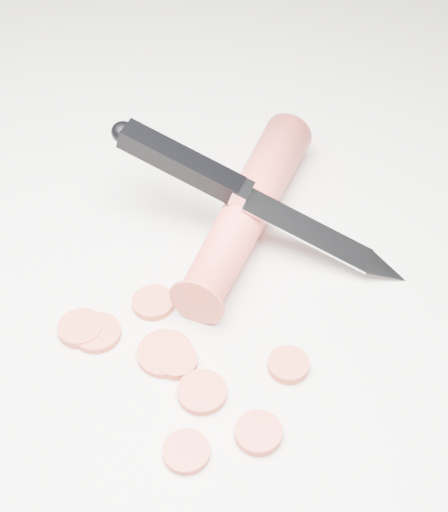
{
  "coord_description": "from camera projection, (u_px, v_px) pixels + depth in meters",
  "views": [
    {
      "loc": [
        0.03,
        -0.33,
        0.41
      ],
      "look_at": [
        0.04,
        0.04,
        0.02
      ],
      "focal_mm": 50.0,
      "sensor_mm": 36.0,
      "label": 1
    }
  ],
  "objects": [
    {
      "name": "kitchen_knife",
      "position": [
        259.0,
        199.0,
        0.55
      ],
      "size": [
        0.24,
        0.12,
        0.09
      ],
      "primitive_type": null,
      "color": "silver",
      "rests_on": "ground"
    },
    {
      "name": "carrot_slice_1",
      "position": [
        81.0,
        328.0,
        0.51
      ],
      "size": [
        0.03,
        0.03,
        0.01
      ],
      "primitive_type": "cylinder",
      "color": "#CA4A35",
      "rests_on": "ground"
    },
    {
      "name": "carrot_slice_0",
      "position": [
        165.0,
        353.0,
        0.5
      ],
      "size": [
        0.04,
        0.04,
        0.01
      ],
      "primitive_type": "cylinder",
      "color": "#CA4A35",
      "rests_on": "ground"
    },
    {
      "name": "carrot_slice_2",
      "position": [
        153.0,
        303.0,
        0.53
      ],
      "size": [
        0.03,
        0.03,
        0.01
      ],
      "primitive_type": "cylinder",
      "color": "#CA4A35",
      "rests_on": "ground"
    },
    {
      "name": "carrot_slice_4",
      "position": [
        202.0,
        392.0,
        0.48
      ],
      "size": [
        0.03,
        0.03,
        0.01
      ],
      "primitive_type": "cylinder",
      "color": "#CA4A35",
      "rests_on": "ground"
    },
    {
      "name": "carrot_slice_5",
      "position": [
        97.0,
        333.0,
        0.51
      ],
      "size": [
        0.03,
        0.03,
        0.01
      ],
      "primitive_type": "cylinder",
      "color": "#CA4A35",
      "rests_on": "ground"
    },
    {
      "name": "carrot_slice_7",
      "position": [
        258.0,
        433.0,
        0.45
      ],
      "size": [
        0.03,
        0.03,
        0.01
      ],
      "primitive_type": "cylinder",
      "color": "#CA4A35",
      "rests_on": "ground"
    },
    {
      "name": "carrot_slice_8",
      "position": [
        186.0,
        452.0,
        0.45
      ],
      "size": [
        0.03,
        0.03,
        0.01
      ],
      "primitive_type": "cylinder",
      "color": "#CA4A35",
      "rests_on": "ground"
    },
    {
      "name": "carrot",
      "position": [
        248.0,
        208.0,
        0.57
      ],
      "size": [
        0.11,
        0.21,
        0.04
      ],
      "primitive_type": "cylinder",
      "rotation": [
        1.57,
        0.0,
        -0.38
      ],
      "color": "#E54139",
      "rests_on": "ground"
    },
    {
      "name": "ground",
      "position": [
        176.0,
        313.0,
        0.53
      ],
      "size": [
        2.4,
        2.4,
        0.0
      ],
      "primitive_type": "plane",
      "color": "silver",
      "rests_on": "ground"
    },
    {
      "name": "carrot_slice_6",
      "position": [
        177.0,
        361.0,
        0.49
      ],
      "size": [
        0.03,
        0.03,
        0.01
      ],
      "primitive_type": "cylinder",
      "color": "#CA4A35",
      "rests_on": "ground"
    },
    {
      "name": "carrot_slice_3",
      "position": [
        288.0,
        365.0,
        0.49
      ],
      "size": [
        0.03,
        0.03,
        0.01
      ],
      "primitive_type": "cylinder",
      "color": "#CA4A35",
      "rests_on": "ground"
    }
  ]
}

